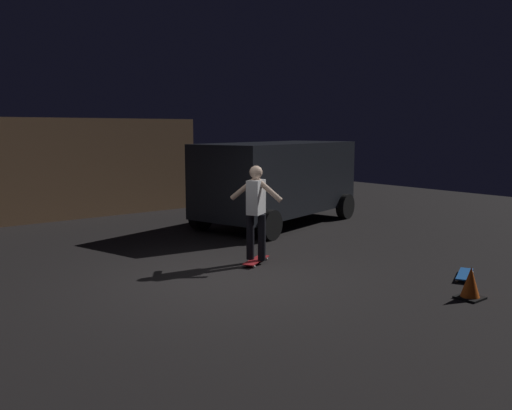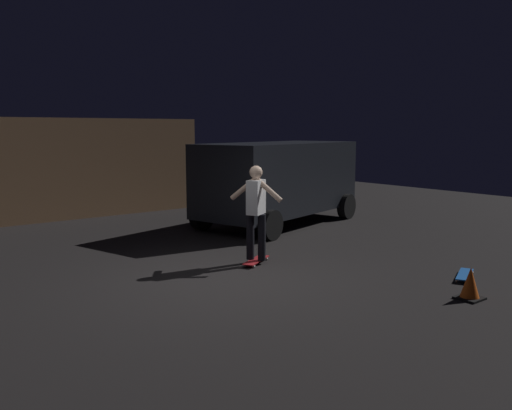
{
  "view_description": "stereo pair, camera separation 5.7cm",
  "coord_description": "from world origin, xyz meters",
  "px_view_note": "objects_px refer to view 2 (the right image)",
  "views": [
    {
      "loc": [
        -4.72,
        -6.78,
        2.37
      ],
      "look_at": [
        1.14,
        0.51,
        1.05
      ],
      "focal_mm": 37.94,
      "sensor_mm": 36.0,
      "label": 1
    },
    {
      "loc": [
        -4.68,
        -6.82,
        2.37
      ],
      "look_at": [
        1.14,
        0.51,
        1.05
      ],
      "focal_mm": 37.94,
      "sensor_mm": 36.0,
      "label": 2
    }
  ],
  "objects_px": {
    "skateboard_ridden": "(256,260)",
    "skater": "(256,206)",
    "traffic_cone": "(470,284)",
    "parked_van": "(279,178)",
    "skateboard_spare": "(465,275)"
  },
  "relations": [
    {
      "from": "skateboard_spare",
      "to": "traffic_cone",
      "type": "distance_m",
      "value": 1.14
    },
    {
      "from": "skateboard_ridden",
      "to": "traffic_cone",
      "type": "bearing_deg",
      "value": -72.36
    },
    {
      "from": "parked_van",
      "to": "traffic_cone",
      "type": "xyz_separation_m",
      "value": [
        -1.86,
        -6.25,
        -0.95
      ]
    },
    {
      "from": "traffic_cone",
      "to": "skateboard_ridden",
      "type": "bearing_deg",
      "value": 107.64
    },
    {
      "from": "parked_van",
      "to": "skater",
      "type": "height_order",
      "value": "parked_van"
    },
    {
      "from": "traffic_cone",
      "to": "parked_van",
      "type": "bearing_deg",
      "value": 73.48
    },
    {
      "from": "skateboard_spare",
      "to": "parked_van",
      "type": "bearing_deg",
      "value": 80.76
    },
    {
      "from": "skateboard_ridden",
      "to": "traffic_cone",
      "type": "xyz_separation_m",
      "value": [
        1.1,
        -3.45,
        0.16
      ]
    },
    {
      "from": "skater",
      "to": "skateboard_ridden",
      "type": "bearing_deg",
      "value": 180.0
    },
    {
      "from": "traffic_cone",
      "to": "skateboard_spare",
      "type": "bearing_deg",
      "value": 33.78
    },
    {
      "from": "skateboard_spare",
      "to": "skater",
      "type": "relative_size",
      "value": 0.47
    },
    {
      "from": "skateboard_ridden",
      "to": "traffic_cone",
      "type": "height_order",
      "value": "traffic_cone"
    },
    {
      "from": "parked_van",
      "to": "traffic_cone",
      "type": "bearing_deg",
      "value": -106.52
    },
    {
      "from": "skateboard_ridden",
      "to": "skater",
      "type": "xyz_separation_m",
      "value": [
        0.0,
        0.0,
        0.98
      ]
    },
    {
      "from": "parked_van",
      "to": "skateboard_spare",
      "type": "bearing_deg",
      "value": -99.24
    }
  ]
}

